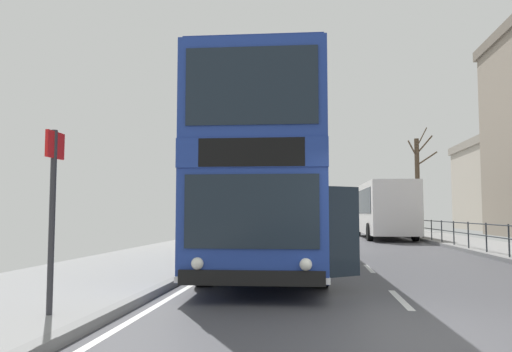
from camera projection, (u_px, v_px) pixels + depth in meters
name	position (u px, v px, depth m)	size (l,w,h in m)	color
ground	(377.00, 332.00, 5.97)	(15.80, 140.00, 0.20)	#44444A
double_decker_bus_main	(271.00, 182.00, 13.61)	(3.43, 11.61, 4.46)	navy
background_bus_far_lane	(383.00, 209.00, 29.51)	(2.77, 9.73, 3.19)	white
pedestrian_railing_far_kerb	(454.00, 229.00, 21.05)	(0.05, 27.97, 1.00)	#2D3338
bus_stop_sign_near	(53.00, 199.00, 6.62)	(0.08, 0.44, 2.44)	#2D2D33
bare_tree_far_00	(418.00, 182.00, 36.60)	(2.27, 0.93, 7.74)	#4C3D2D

